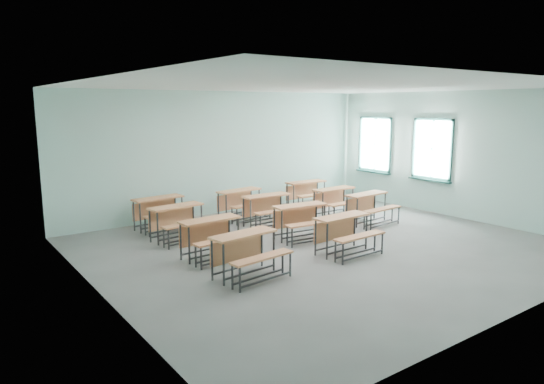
{
  "coord_description": "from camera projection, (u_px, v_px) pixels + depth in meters",
  "views": [
    {
      "loc": [
        -6.48,
        -7.08,
        2.82
      ],
      "look_at": [
        -0.48,
        1.2,
        1.0
      ],
      "focal_mm": 32.0,
      "sensor_mm": 36.0,
      "label": 1
    }
  ],
  "objects": [
    {
      "name": "desk_unit_r2c0",
      "position": [
        179.0,
        217.0,
        10.25
      ],
      "size": [
        1.27,
        0.93,
        0.74
      ],
      "rotation": [
        0.0,
        0.0,
        0.12
      ],
      "color": "#C67447",
      "rests_on": "ground"
    },
    {
      "name": "desk_unit_r3c0",
      "position": [
        161.0,
        208.0,
        11.17
      ],
      "size": [
        1.25,
        0.9,
        0.74
      ],
      "rotation": [
        0.0,
        0.0,
        0.1
      ],
      "color": "#C67447",
      "rests_on": "ground"
    },
    {
      "name": "desk_unit_r3c1",
      "position": [
        242.0,
        200.0,
        12.19
      ],
      "size": [
        1.27,
        0.94,
        0.74
      ],
      "rotation": [
        0.0,
        0.0,
        0.13
      ],
      "color": "#C67447",
      "rests_on": "ground"
    },
    {
      "name": "desk_unit_r0c0",
      "position": [
        248.0,
        248.0,
        8.02
      ],
      "size": [
        1.26,
        0.92,
        0.74
      ],
      "rotation": [
        0.0,
        0.0,
        0.11
      ],
      "color": "#C67447",
      "rests_on": "ground"
    },
    {
      "name": "desk_unit_r2c1",
      "position": [
        269.0,
        205.0,
        11.48
      ],
      "size": [
        1.2,
        0.82,
        0.74
      ],
      "rotation": [
        0.0,
        0.0,
        -0.02
      ],
      "color": "#C67447",
      "rests_on": "ground"
    },
    {
      "name": "desk_unit_r0c1",
      "position": [
        346.0,
        229.0,
        9.3
      ],
      "size": [
        1.2,
        0.83,
        0.74
      ],
      "rotation": [
        0.0,
        0.0,
        0.03
      ],
      "color": "#C67447",
      "rests_on": "ground"
    },
    {
      "name": "desk_unit_r2c2",
      "position": [
        337.0,
        198.0,
        12.41
      ],
      "size": [
        1.2,
        0.82,
        0.74
      ],
      "rotation": [
        0.0,
        0.0,
        0.03
      ],
      "color": "#C67447",
      "rests_on": "ground"
    },
    {
      "name": "desk_unit_r1c1",
      "position": [
        302.0,
        217.0,
        10.32
      ],
      "size": [
        1.26,
        0.92,
        0.74
      ],
      "rotation": [
        0.0,
        0.0,
        -0.11
      ],
      "color": "#C67447",
      "rests_on": "ground"
    },
    {
      "name": "room",
      "position": [
        329.0,
        168.0,
        9.68
      ],
      "size": [
        9.04,
        8.04,
        3.24
      ],
      "color": "slate",
      "rests_on": "ground"
    },
    {
      "name": "desk_unit_r3c2",
      "position": [
        308.0,
        190.0,
        13.54
      ],
      "size": [
        1.21,
        0.84,
        0.74
      ],
      "rotation": [
        0.0,
        0.0,
        -0.04
      ],
      "color": "#C67447",
      "rests_on": "ground"
    },
    {
      "name": "desk_unit_r1c0",
      "position": [
        213.0,
        232.0,
        9.04
      ],
      "size": [
        1.22,
        0.86,
        0.74
      ],
      "rotation": [
        0.0,
        0.0,
        0.06
      ],
      "color": "#C67447",
      "rests_on": "ground"
    },
    {
      "name": "desk_unit_r1c2",
      "position": [
        370.0,
        204.0,
        11.67
      ],
      "size": [
        1.24,
        0.89,
        0.74
      ],
      "rotation": [
        0.0,
        0.0,
        0.09
      ],
      "color": "#C67447",
      "rests_on": "ground"
    }
  ]
}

